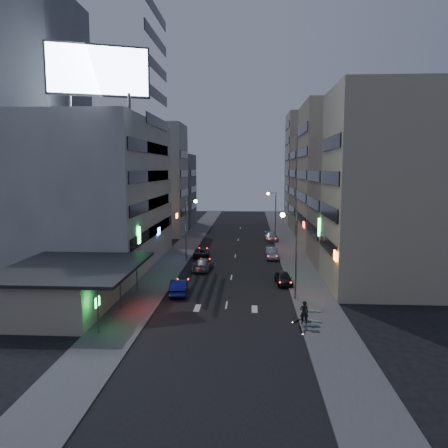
# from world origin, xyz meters

# --- Properties ---
(ground) EXTENTS (180.00, 180.00, 0.00)m
(ground) POSITION_xyz_m (0.00, 0.00, 0.00)
(ground) COLOR black
(ground) RESTS_ON ground
(sidewalk_left) EXTENTS (4.00, 120.00, 0.12)m
(sidewalk_left) POSITION_xyz_m (-8.00, 30.00, 0.06)
(sidewalk_left) COLOR #4C4C4F
(sidewalk_left) RESTS_ON ground
(sidewalk_right) EXTENTS (4.00, 120.00, 0.12)m
(sidewalk_right) POSITION_xyz_m (8.00, 30.00, 0.06)
(sidewalk_right) COLOR #4C4C4F
(sidewalk_right) RESTS_ON ground
(food_court) EXTENTS (11.00, 13.00, 3.88)m
(food_court) POSITION_xyz_m (-13.90, 2.00, 1.98)
(food_court) COLOR #ACA786
(food_court) RESTS_ON ground
(white_building) EXTENTS (14.00, 24.00, 18.00)m
(white_building) POSITION_xyz_m (-17.00, 20.00, 9.00)
(white_building) COLOR #B8B9B4
(white_building) RESTS_ON ground
(grey_tower) EXTENTS (10.00, 14.00, 34.00)m
(grey_tower) POSITION_xyz_m (-26.00, 23.00, 17.00)
(grey_tower) COLOR slate
(grey_tower) RESTS_ON ground
(shophouse_near) EXTENTS (10.00, 11.00, 20.00)m
(shophouse_near) POSITION_xyz_m (15.00, 10.50, 10.00)
(shophouse_near) COLOR #ACA786
(shophouse_near) RESTS_ON ground
(shophouse_mid) EXTENTS (11.00, 12.00, 16.00)m
(shophouse_mid) POSITION_xyz_m (15.50, 22.00, 8.00)
(shophouse_mid) COLOR tan
(shophouse_mid) RESTS_ON ground
(shophouse_far) EXTENTS (10.00, 14.00, 22.00)m
(shophouse_far) POSITION_xyz_m (15.00, 35.00, 11.00)
(shophouse_far) COLOR #ACA786
(shophouse_far) RESTS_ON ground
(far_left_a) EXTENTS (11.00, 10.00, 20.00)m
(far_left_a) POSITION_xyz_m (-15.50, 45.00, 10.00)
(far_left_a) COLOR #B8B9B4
(far_left_a) RESTS_ON ground
(far_left_b) EXTENTS (12.00, 10.00, 15.00)m
(far_left_b) POSITION_xyz_m (-16.00, 58.00, 7.50)
(far_left_b) COLOR slate
(far_left_b) RESTS_ON ground
(far_right_a) EXTENTS (11.00, 12.00, 18.00)m
(far_right_a) POSITION_xyz_m (15.50, 50.00, 9.00)
(far_right_a) COLOR tan
(far_right_a) RESTS_ON ground
(far_right_b) EXTENTS (12.00, 12.00, 24.00)m
(far_right_b) POSITION_xyz_m (16.00, 64.00, 12.00)
(far_right_b) COLOR #ACA786
(far_right_b) RESTS_ON ground
(billboard) EXTENTS (9.52, 3.75, 6.20)m
(billboard) POSITION_xyz_m (-12.99, 9.97, 21.66)
(billboard) COLOR #595B60
(billboard) RESTS_ON white_building
(street_lamp_right_near) EXTENTS (1.60, 0.44, 8.02)m
(street_lamp_right_near) POSITION_xyz_m (5.90, 6.00, 5.36)
(street_lamp_right_near) COLOR #595B60
(street_lamp_right_near) RESTS_ON sidewalk_right
(street_lamp_left) EXTENTS (1.60, 0.44, 8.02)m
(street_lamp_left) POSITION_xyz_m (-5.90, 22.00, 5.36)
(street_lamp_left) COLOR #595B60
(street_lamp_left) RESTS_ON sidewalk_left
(street_lamp_right_far) EXTENTS (1.60, 0.44, 8.02)m
(street_lamp_right_far) POSITION_xyz_m (5.90, 40.00, 5.36)
(street_lamp_right_far) COLOR #595B60
(street_lamp_right_far) RESTS_ON sidewalk_right
(parked_car_right_near) EXTENTS (1.95, 4.04, 1.33)m
(parked_car_right_near) POSITION_xyz_m (5.60, 11.26, 0.67)
(parked_car_right_near) COLOR black
(parked_car_right_near) RESTS_ON ground
(parked_car_right_mid) EXTENTS (1.71, 4.53, 1.48)m
(parked_car_right_mid) POSITION_xyz_m (4.96, 24.62, 0.74)
(parked_car_right_mid) COLOR #A3A7AC
(parked_car_right_mid) RESTS_ON ground
(parked_car_left) EXTENTS (2.41, 4.70, 1.27)m
(parked_car_left) POSITION_xyz_m (-4.61, 24.97, 0.63)
(parked_car_left) COLOR black
(parked_car_left) RESTS_ON ground
(parked_car_right_far) EXTENTS (2.29, 5.01, 1.42)m
(parked_car_right_far) POSITION_xyz_m (5.60, 39.03, 0.71)
(parked_car_right_far) COLOR #A5A9AE
(parked_car_right_far) RESTS_ON ground
(road_car_blue) EXTENTS (1.97, 4.59, 1.47)m
(road_car_blue) POSITION_xyz_m (-4.79, 7.06, 0.74)
(road_car_blue) COLOR navy
(road_car_blue) RESTS_ON ground
(road_car_silver) EXTENTS (2.41, 5.04, 1.42)m
(road_car_silver) POSITION_xyz_m (-3.56, 17.40, 0.71)
(road_car_silver) COLOR #9E9FA6
(road_car_silver) RESTS_ON ground
(person) EXTENTS (0.67, 0.45, 1.83)m
(person) POSITION_xyz_m (6.30, -0.70, 1.04)
(person) COLOR black
(person) RESTS_ON sidewalk_right
(scooter_black_a) EXTENTS (0.65, 1.77, 1.07)m
(scooter_black_a) POSITION_xyz_m (7.28, -2.07, 0.65)
(scooter_black_a) COLOR black
(scooter_black_a) RESTS_ON sidewalk_right
(scooter_silver_a) EXTENTS (1.15, 1.81, 1.05)m
(scooter_silver_a) POSITION_xyz_m (7.86, -0.10, 0.64)
(scooter_silver_a) COLOR silver
(scooter_silver_a) RESTS_ON sidewalk_right
(scooter_blue) EXTENTS (1.16, 2.01, 1.17)m
(scooter_blue) POSITION_xyz_m (7.32, -0.92, 0.70)
(scooter_blue) COLOR navy
(scooter_blue) RESTS_ON sidewalk_right
(scooter_black_b) EXTENTS (1.39, 2.06, 1.20)m
(scooter_black_b) POSITION_xyz_m (7.04, -0.07, 0.72)
(scooter_black_b) COLOR black
(scooter_black_b) RESTS_ON sidewalk_right
(scooter_silver_b) EXTENTS (1.06, 1.75, 1.01)m
(scooter_silver_b) POSITION_xyz_m (8.13, 2.45, 0.63)
(scooter_silver_b) COLOR gray
(scooter_silver_b) RESTS_ON sidewalk_right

